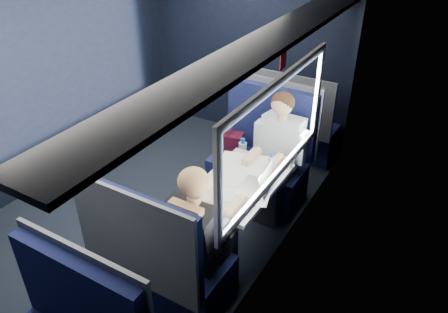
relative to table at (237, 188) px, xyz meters
The scene contains 12 objects.
ground 1.23m from the table, behind, with size 2.80×4.20×0.01m, color black.
room_shell 1.30m from the table, behind, with size 3.00×4.40×2.40m.
table is the anchor object (origin of this frame).
seat_bay_near 0.93m from the table, 102.65° to the left, with size 1.07×0.62×1.26m.
seat_bay_far 0.93m from the table, 101.78° to the right, with size 1.04×0.62×1.26m.
seat_row_front 1.82m from the table, 95.80° to the left, with size 1.04×0.51×1.16m.
man 0.70m from the table, 84.48° to the left, with size 0.53×0.56×1.32m.
woman 0.71m from the table, 84.55° to the right, with size 0.53×0.56×1.32m.
papers 0.12m from the table, 77.43° to the left, with size 0.54×0.78×0.01m, color white.
laptop 0.28m from the table, ahead, with size 0.28×0.34×0.24m.
bottle_small 0.37m from the table, 53.50° to the left, with size 0.06×0.06×0.20m.
cup 0.55m from the table, 55.93° to the left, with size 0.07×0.07×0.09m, color white.
Camera 1 is at (2.52, -2.76, 2.92)m, focal length 35.00 mm.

